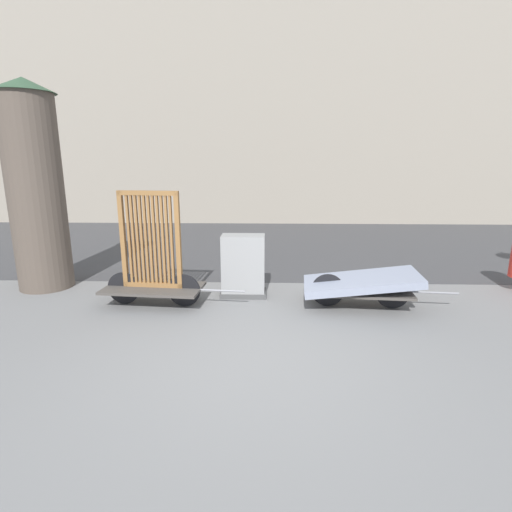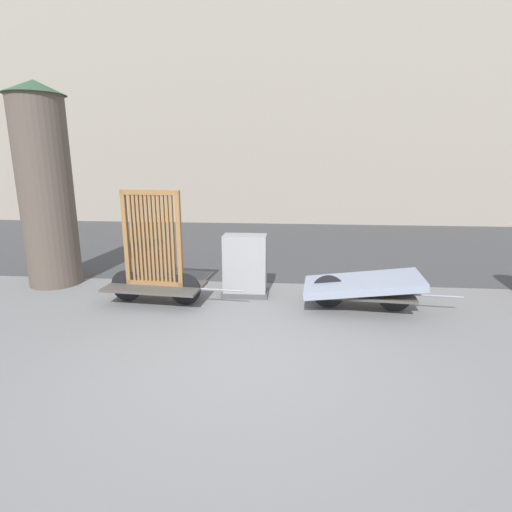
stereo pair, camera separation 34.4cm
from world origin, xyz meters
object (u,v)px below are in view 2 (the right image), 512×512
(bike_cart_with_mattress, at_px, (362,286))
(advertising_column, at_px, (45,185))
(utility_cabinet, at_px, (245,268))
(bike_cart_with_bedframe, at_px, (154,266))

(bike_cart_with_mattress, height_order, advertising_column, advertising_column)
(utility_cabinet, relative_size, advertising_column, 0.29)
(bike_cart_with_mattress, height_order, utility_cabinet, utility_cabinet)
(utility_cabinet, xyz_separation_m, advertising_column, (-3.60, 0.38, 1.33))
(utility_cabinet, bearing_deg, bike_cart_with_mattress, -14.98)
(bike_cart_with_bedframe, height_order, utility_cabinet, bike_cart_with_bedframe)
(utility_cabinet, bearing_deg, bike_cart_with_bedframe, -160.33)
(bike_cart_with_bedframe, height_order, advertising_column, advertising_column)
(bike_cart_with_bedframe, bearing_deg, bike_cart_with_mattress, 4.96)
(bike_cart_with_mattress, distance_m, advertising_column, 5.70)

